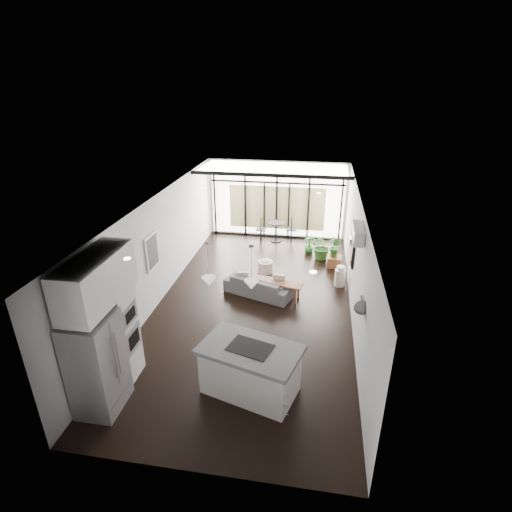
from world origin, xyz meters
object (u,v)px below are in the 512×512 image
(fridge, at_px, (97,364))
(sofa, at_px, (259,282))
(console_bench, at_px, (274,289))
(tv, at_px, (352,250))
(island, at_px, (250,370))
(milk_can, at_px, (340,276))
(pouf, at_px, (265,267))

(fridge, relative_size, sofa, 1.00)
(console_bench, height_order, tv, tv)
(sofa, bearing_deg, tv, -150.12)
(island, xyz_separation_m, milk_can, (1.79, 4.55, -0.19))
(sofa, distance_m, tv, 2.64)
(sofa, xyz_separation_m, tv, (2.42, 0.48, 0.94))
(fridge, height_order, sofa, fridge)
(island, height_order, milk_can, island)
(island, xyz_separation_m, tv, (2.00, 4.15, 0.80))
(fridge, height_order, milk_can, fridge)
(milk_can, bearing_deg, fridge, -129.16)
(island, relative_size, tv, 1.65)
(pouf, relative_size, milk_can, 0.74)
(island, bearing_deg, milk_can, 85.11)
(console_bench, bearing_deg, sofa, -177.89)
(fridge, xyz_separation_m, console_bench, (2.58, 4.39, -0.69))
(console_bench, xyz_separation_m, tv, (1.99, 0.56, 1.06))
(sofa, bearing_deg, console_bench, -171.66)
(fridge, bearing_deg, sofa, 64.39)
(fridge, xyz_separation_m, pouf, (2.13, 5.84, -0.75))
(island, xyz_separation_m, sofa, (-0.42, 3.68, -0.13))
(pouf, height_order, tv, tv)
(sofa, distance_m, milk_can, 2.38)
(fridge, height_order, pouf, fridge)
(fridge, xyz_separation_m, sofa, (2.14, 4.47, -0.56))
(console_bench, height_order, pouf, console_bench)
(fridge, relative_size, pouf, 4.10)
(milk_can, xyz_separation_m, tv, (0.21, -0.40, 1.00))
(console_bench, distance_m, pouf, 1.51)
(island, relative_size, console_bench, 1.20)
(fridge, distance_m, pouf, 6.26)
(sofa, height_order, pouf, sofa)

